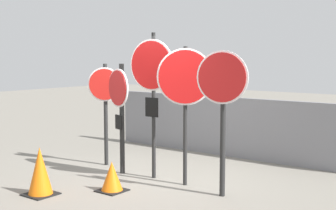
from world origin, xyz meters
The scene contains 9 objects.
ground_plane centered at (0.00, 0.00, 0.00)m, with size 40.00×40.00×0.00m, color gray.
fence_back centered at (0.00, 2.43, 0.64)m, with size 5.81×0.12×1.28m.
stop_sign_0 centered at (-1.44, 0.20, 1.38)m, with size 0.58×0.36×2.01m.
stop_sign_1 centered at (-0.77, -0.11, 1.32)m, with size 0.67×0.25×2.02m.
stop_sign_2 centered at (-0.09, -0.01, 1.80)m, with size 0.89×0.15×2.56m.
stop_sign_3 centered at (0.64, -0.05, 1.68)m, with size 0.81×0.51×2.31m.
stop_sign_4 centered at (1.44, -0.21, 1.56)m, with size 0.79×0.22×2.24m.
traffic_cone_0 centered at (-0.85, -1.83, 0.37)m, with size 0.45×0.45×0.76m.
traffic_cone_1 centered at (-0.10, -1.01, 0.24)m, with size 0.41×0.41×0.48m.
Camera 1 is at (5.03, -6.28, 2.16)m, focal length 50.00 mm.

